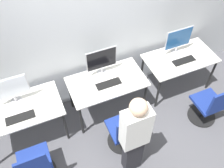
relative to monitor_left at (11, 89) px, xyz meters
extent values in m
plane|color=#4C4C51|center=(1.39, -0.51, -1.02)|extent=(20.00, 20.00, 0.00)
cube|color=#B7BCC1|center=(1.39, 0.31, 0.38)|extent=(12.00, 0.05, 2.80)
cube|color=silver|center=(0.00, -0.16, -0.29)|extent=(1.23, 0.69, 0.02)
cylinder|color=black|center=(0.57, -0.46, -0.66)|extent=(0.04, 0.04, 0.72)
cylinder|color=black|center=(0.57, 0.13, -0.66)|extent=(0.04, 0.04, 0.72)
cylinder|color=#B2B2B7|center=(0.00, 0.00, -0.27)|extent=(0.17, 0.17, 0.01)
cylinder|color=#B2B2B7|center=(0.00, 0.00, -0.20)|extent=(0.04, 0.04, 0.11)
cube|color=#B2B2B7|center=(0.00, 0.00, 0.03)|extent=(0.50, 0.01, 0.37)
cube|color=silver|center=(0.00, -0.01, 0.03)|extent=(0.47, 0.01, 0.35)
cube|color=black|center=(0.00, -0.33, -0.26)|extent=(0.40, 0.14, 0.02)
ellipsoid|color=silver|center=(0.29, -0.35, -0.26)|extent=(0.06, 0.09, 0.03)
cylinder|color=black|center=(0.01, -0.86, -0.81)|extent=(0.04, 0.04, 0.37)
cube|color=navy|center=(0.01, -0.86, -0.60)|extent=(0.44, 0.44, 0.05)
cube|color=navy|center=(0.01, -1.07, -0.35)|extent=(0.40, 0.04, 0.44)
cube|color=silver|center=(1.39, -0.16, -0.29)|extent=(1.23, 0.69, 0.02)
cylinder|color=black|center=(0.82, -0.46, -0.66)|extent=(0.04, 0.04, 0.72)
cylinder|color=black|center=(1.95, -0.46, -0.66)|extent=(0.04, 0.04, 0.72)
cylinder|color=black|center=(0.82, 0.13, -0.66)|extent=(0.04, 0.04, 0.72)
cylinder|color=black|center=(1.95, 0.13, -0.66)|extent=(0.04, 0.04, 0.72)
cylinder|color=#B2B2B7|center=(1.39, 0.04, -0.27)|extent=(0.17, 0.17, 0.01)
cylinder|color=#B2B2B7|center=(1.39, 0.04, -0.20)|extent=(0.04, 0.04, 0.11)
cube|color=#B2B2B7|center=(1.39, 0.04, 0.03)|extent=(0.50, 0.01, 0.37)
cube|color=black|center=(1.39, 0.04, 0.03)|extent=(0.47, 0.01, 0.35)
cube|color=black|center=(1.39, -0.24, -0.26)|extent=(0.40, 0.14, 0.02)
ellipsoid|color=silver|center=(1.65, -0.26, -0.26)|extent=(0.06, 0.09, 0.03)
cylinder|color=black|center=(1.36, -0.86, -1.01)|extent=(0.48, 0.48, 0.03)
cylinder|color=black|center=(1.36, -0.86, -0.81)|extent=(0.04, 0.04, 0.37)
cube|color=navy|center=(1.36, -0.86, -0.60)|extent=(0.44, 0.44, 0.05)
cube|color=navy|center=(1.36, -1.07, -0.35)|extent=(0.40, 0.04, 0.44)
cube|color=#232328|center=(1.31, -1.28, -0.65)|extent=(0.25, 0.16, 0.75)
cube|color=white|center=(1.31, -1.28, 0.06)|extent=(0.36, 0.20, 0.65)
sphere|color=beige|center=(1.31, -1.28, 0.49)|extent=(0.21, 0.21, 0.21)
cube|color=silver|center=(2.78, -0.16, -0.29)|extent=(1.23, 0.69, 0.02)
cylinder|color=black|center=(2.21, -0.46, -0.66)|extent=(0.04, 0.04, 0.72)
cylinder|color=black|center=(3.34, -0.46, -0.66)|extent=(0.04, 0.04, 0.72)
cylinder|color=black|center=(2.21, 0.13, -0.66)|extent=(0.04, 0.04, 0.72)
cylinder|color=black|center=(3.34, 0.13, -0.66)|extent=(0.04, 0.04, 0.72)
cylinder|color=#B2B2B7|center=(2.78, 0.00, -0.27)|extent=(0.17, 0.17, 0.01)
cylinder|color=#B2B2B7|center=(2.78, 0.00, -0.20)|extent=(0.04, 0.04, 0.11)
cube|color=#B2B2B7|center=(2.78, 0.00, 0.03)|extent=(0.50, 0.01, 0.37)
cube|color=navy|center=(2.78, -0.01, 0.03)|extent=(0.47, 0.01, 0.35)
cube|color=black|center=(2.78, -0.26, -0.26)|extent=(0.40, 0.14, 0.02)
ellipsoid|color=silver|center=(3.06, -0.27, -0.26)|extent=(0.06, 0.09, 0.03)
cylinder|color=black|center=(2.85, -0.98, -1.01)|extent=(0.48, 0.48, 0.03)
cylinder|color=black|center=(2.85, -0.98, -0.81)|extent=(0.04, 0.04, 0.37)
cube|color=navy|center=(2.85, -0.98, -0.60)|extent=(0.44, 0.44, 0.05)
cube|color=navy|center=(2.85, -1.18, -0.35)|extent=(0.40, 0.04, 0.44)
camera|label=1|loc=(0.42, -2.62, 2.70)|focal=40.00mm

